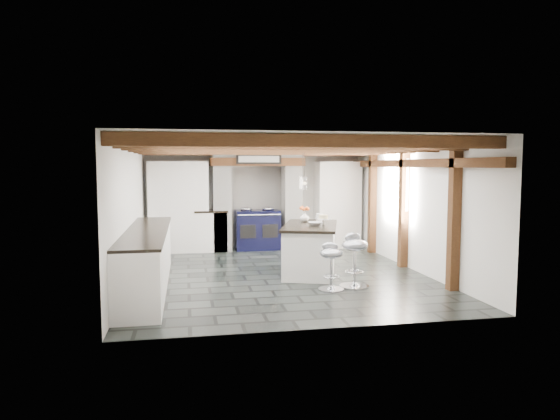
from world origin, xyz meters
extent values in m
plane|color=black|center=(0.00, 0.00, 0.00)|extent=(6.00, 6.00, 0.00)
plane|color=white|center=(0.00, 3.00, 1.15)|extent=(5.00, 0.00, 5.00)
plane|color=white|center=(-2.50, 0.00, 1.15)|extent=(0.00, 6.00, 6.00)
plane|color=white|center=(2.50, 0.00, 1.15)|extent=(0.00, 6.00, 6.00)
plane|color=white|center=(0.00, 0.00, 2.30)|extent=(6.00, 6.00, 0.00)
cube|color=silver|center=(-0.80, 2.70, 0.95)|extent=(0.40, 0.60, 1.90)
cube|color=silver|center=(0.80, 2.70, 0.95)|extent=(0.40, 0.60, 1.90)
cube|color=brown|center=(0.00, 2.70, 1.99)|extent=(2.10, 0.65, 0.18)
cube|color=silver|center=(0.00, 2.70, 2.15)|extent=(2.00, 0.60, 0.31)
cube|color=black|center=(0.00, 2.38, 2.05)|extent=(1.00, 0.03, 0.22)
cube|color=silver|center=(0.00, 2.36, 2.05)|extent=(0.90, 0.01, 0.14)
cube|color=white|center=(-1.75, 2.70, 1.00)|extent=(1.30, 0.58, 2.00)
cube|color=white|center=(1.90, 2.70, 1.00)|extent=(1.00, 0.58, 2.00)
cube|color=white|center=(-2.20, -0.60, 0.44)|extent=(0.60, 3.80, 0.88)
cube|color=black|center=(-2.20, -0.60, 0.90)|extent=(0.64, 3.80, 0.04)
cube|color=white|center=(-1.05, 2.70, 0.44)|extent=(0.70, 0.60, 0.88)
cube|color=black|center=(-1.05, 2.70, 0.90)|extent=(0.74, 0.64, 0.04)
cube|color=brown|center=(2.42, 0.00, 1.95)|extent=(0.15, 5.80, 0.14)
plane|color=white|center=(2.48, 0.60, 1.55)|extent=(0.00, 0.90, 0.90)
cube|color=brown|center=(0.00, -2.60, 2.21)|extent=(5.00, 0.16, 0.16)
cube|color=brown|center=(0.00, -1.73, 2.21)|extent=(5.00, 0.16, 0.16)
cube|color=brown|center=(0.00, -0.87, 2.21)|extent=(5.00, 0.16, 0.16)
cube|color=brown|center=(0.00, 0.00, 2.21)|extent=(5.00, 0.16, 0.16)
cube|color=brown|center=(0.00, 0.87, 2.21)|extent=(5.00, 0.16, 0.16)
cube|color=brown|center=(0.00, 1.73, 2.21)|extent=(5.00, 0.16, 0.16)
cube|color=brown|center=(0.00, 2.60, 2.21)|extent=(5.00, 0.16, 0.16)
cube|color=brown|center=(2.42, -1.60, 1.15)|extent=(0.15, 0.15, 2.30)
cube|color=brown|center=(2.42, 0.20, 1.15)|extent=(0.15, 0.15, 2.30)
cube|color=brown|center=(2.42, 1.80, 1.15)|extent=(0.15, 0.15, 2.30)
cylinder|color=black|center=(0.45, -0.05, 1.93)|extent=(0.01, 0.01, 0.56)
cylinder|color=white|center=(0.45, -0.05, 1.60)|extent=(0.09, 0.09, 0.22)
cylinder|color=black|center=(0.50, 0.25, 1.93)|extent=(0.01, 0.01, 0.56)
cylinder|color=white|center=(0.50, 0.25, 1.60)|extent=(0.09, 0.09, 0.22)
cylinder|color=black|center=(0.55, 0.55, 1.93)|extent=(0.01, 0.01, 0.56)
cylinder|color=white|center=(0.55, 0.55, 1.60)|extent=(0.09, 0.09, 0.22)
cube|color=black|center=(0.00, 2.68, 0.45)|extent=(1.00, 0.60, 0.90)
ellipsoid|color=silver|center=(-0.25, 2.68, 0.93)|extent=(0.28, 0.28, 0.11)
ellipsoid|color=silver|center=(0.25, 2.68, 0.93)|extent=(0.28, 0.28, 0.11)
cylinder|color=silver|center=(0.00, 2.36, 0.82)|extent=(0.95, 0.03, 0.03)
cube|color=black|center=(-0.25, 2.38, 0.45)|extent=(0.35, 0.02, 0.30)
cube|color=black|center=(0.25, 2.38, 0.45)|extent=(0.35, 0.02, 0.30)
cube|color=white|center=(0.58, 0.02, 0.41)|extent=(1.31, 1.85, 0.82)
cube|color=black|center=(0.58, 0.02, 0.84)|extent=(1.40, 1.94, 0.05)
imported|color=white|center=(0.59, 0.51, 0.95)|extent=(0.21, 0.21, 0.18)
ellipsoid|color=orange|center=(0.59, 0.51, 1.10)|extent=(0.19, 0.19, 0.11)
cylinder|color=white|center=(0.81, 0.29, 0.95)|extent=(0.11, 0.11, 0.17)
imported|color=white|center=(0.64, -0.09, 0.89)|extent=(0.30, 0.30, 0.06)
cylinder|color=white|center=(0.81, 0.00, 0.91)|extent=(0.05, 0.05, 0.09)
cylinder|color=white|center=(0.81, 0.00, 0.96)|extent=(0.20, 0.20, 0.01)
cylinder|color=#CABB87|center=(0.81, 0.00, 1.00)|extent=(0.16, 0.16, 0.07)
cylinder|color=silver|center=(0.99, -1.16, 0.02)|extent=(0.46, 0.46, 0.03)
cone|color=silver|center=(0.99, -1.16, 0.06)|extent=(0.21, 0.21, 0.08)
cylinder|color=silver|center=(0.99, -1.16, 0.35)|extent=(0.05, 0.05, 0.58)
torus|color=silver|center=(0.99, -1.16, 0.25)|extent=(0.29, 0.29, 0.02)
ellipsoid|color=#8F939C|center=(0.99, -1.16, 0.67)|extent=(0.53, 0.53, 0.19)
ellipsoid|color=#8F939C|center=(0.96, -1.06, 0.78)|extent=(0.32, 0.20, 0.16)
cylinder|color=silver|center=(0.59, -1.27, 0.01)|extent=(0.39, 0.39, 0.03)
cone|color=silver|center=(0.59, -1.27, 0.05)|extent=(0.18, 0.18, 0.07)
cylinder|color=silver|center=(0.59, -1.27, 0.30)|extent=(0.04, 0.04, 0.49)
torus|color=silver|center=(0.59, -1.27, 0.22)|extent=(0.25, 0.25, 0.02)
ellipsoid|color=#8F939C|center=(0.59, -1.27, 0.57)|extent=(0.46, 0.46, 0.16)
ellipsoid|color=#8F939C|center=(0.62, -1.19, 0.66)|extent=(0.27, 0.18, 0.14)
camera|label=1|loc=(-1.58, -8.51, 1.91)|focal=32.00mm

